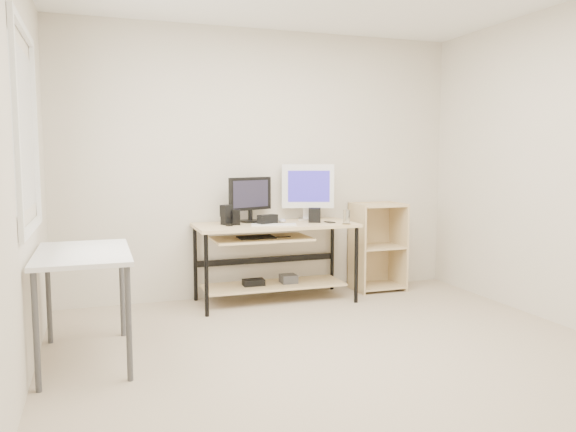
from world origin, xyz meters
The scene contains 16 objects.
room centered at (-0.14, 0.04, 1.32)m, with size 4.01×4.01×2.62m.
desk centered at (-0.03, 1.66, 0.54)m, with size 1.50×0.65×0.75m.
side_table centered at (-1.68, 0.60, 0.67)m, with size 0.60×1.00×0.75m.
shelf_unit centered at (1.15, 1.82, 0.45)m, with size 0.50×0.40×0.90m.
black_monitor centered at (-0.19, 1.83, 1.00)m, with size 0.45×0.22×0.43m.
white_imac centered at (0.40, 1.85, 1.07)m, with size 0.50×0.22×0.55m.
keyboard centered at (-0.06, 1.52, 0.76)m, with size 0.41×0.11×0.01m, color white.
mouse centered at (0.07, 1.66, 0.77)m, with size 0.08×0.12×0.04m, color #BABABF.
center_speaker centered at (-0.10, 1.58, 0.80)m, with size 0.19×0.08×0.09m, color black.
speaker_left centered at (-0.45, 1.70, 0.85)m, with size 0.12×0.12×0.18m.
speaker_right centered at (0.39, 1.63, 0.82)m, with size 0.11×0.11×0.14m, color black.
audio_controller centered at (-0.37, 1.65, 0.82)m, with size 0.07×0.04×0.14m, color black.
volume_puck centered at (-0.45, 1.61, 0.76)m, with size 0.06×0.06×0.03m, color black.
smartphone centered at (0.52, 1.56, 0.75)m, with size 0.06×0.12×0.01m, color black.
coaster centered at (0.61, 1.38, 0.75)m, with size 0.08×0.08×0.01m, color olive.
drinking_glass centered at (0.61, 1.38, 0.82)m, with size 0.06×0.06×0.13m, color white.
Camera 1 is at (-1.58, -3.33, 1.38)m, focal length 35.00 mm.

